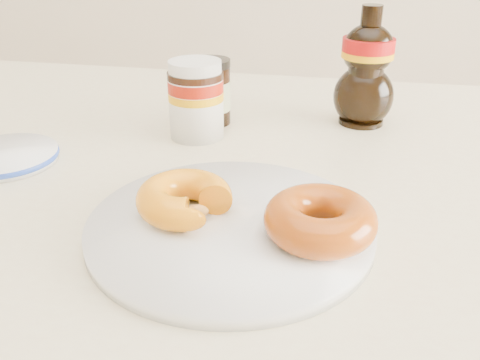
% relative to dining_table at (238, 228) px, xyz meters
% --- Properties ---
extents(dining_table, '(1.40, 0.90, 0.75)m').
position_rel_dining_table_xyz_m(dining_table, '(0.00, 0.00, 0.00)').
color(dining_table, beige).
rests_on(dining_table, ground).
extents(plate, '(0.28, 0.28, 0.01)m').
position_rel_dining_table_xyz_m(plate, '(0.02, -0.14, 0.09)').
color(plate, white).
rests_on(plate, dining_table).
extents(donut_bitten, '(0.11, 0.11, 0.03)m').
position_rel_dining_table_xyz_m(donut_bitten, '(-0.03, -0.14, 0.11)').
color(donut_bitten, orange).
rests_on(donut_bitten, plate).
extents(donut_whole, '(0.13, 0.13, 0.04)m').
position_rel_dining_table_xyz_m(donut_whole, '(0.11, -0.16, 0.12)').
color(donut_whole, '#8F2F09').
rests_on(donut_whole, plate).
extents(nutella_jar, '(0.08, 0.08, 0.11)m').
position_rel_dining_table_xyz_m(nutella_jar, '(-0.08, 0.10, 0.14)').
color(nutella_jar, white).
rests_on(nutella_jar, dining_table).
extents(syrup_bottle, '(0.10, 0.09, 0.17)m').
position_rel_dining_table_xyz_m(syrup_bottle, '(0.15, 0.21, 0.17)').
color(syrup_bottle, black).
rests_on(syrup_bottle, dining_table).
extents(dark_jar, '(0.06, 0.06, 0.10)m').
position_rel_dining_table_xyz_m(dark_jar, '(-0.08, 0.16, 0.13)').
color(dark_jar, black).
rests_on(dark_jar, dining_table).
extents(blue_rim_saucer, '(0.13, 0.13, 0.01)m').
position_rel_dining_table_xyz_m(blue_rim_saucer, '(-0.30, -0.03, 0.09)').
color(blue_rim_saucer, white).
rests_on(blue_rim_saucer, dining_table).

